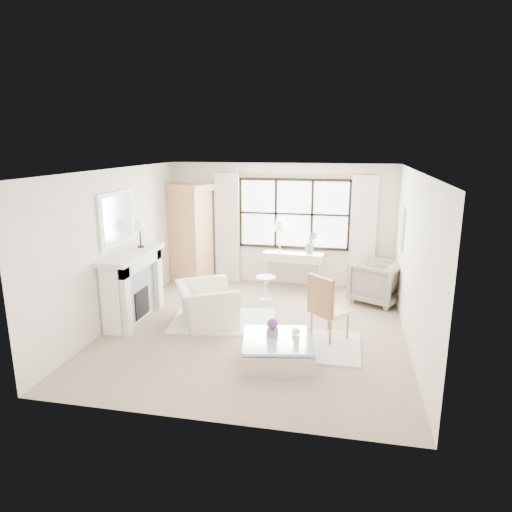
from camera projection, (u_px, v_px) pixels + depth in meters
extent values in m
plane|color=gray|center=(256.00, 329.00, 7.88)|extent=(5.50, 5.50, 0.00)
plane|color=white|center=(256.00, 170.00, 7.22)|extent=(5.50, 5.50, 0.00)
plane|color=white|center=(280.00, 224.00, 10.17)|extent=(5.00, 0.00, 5.00)
plane|color=white|center=(205.00, 312.00, 4.94)|extent=(5.00, 0.00, 5.00)
plane|color=silver|center=(117.00, 246.00, 8.03)|extent=(0.00, 5.50, 5.50)
plane|color=silver|center=(413.00, 261.00, 7.07)|extent=(0.00, 5.50, 5.50)
cube|color=white|center=(294.00, 214.00, 10.03)|extent=(2.40, 0.02, 1.50)
cylinder|color=#AD803C|center=(294.00, 174.00, 9.76)|extent=(3.30, 0.04, 0.04)
cube|color=beige|center=(227.00, 228.00, 10.33)|extent=(0.55, 0.10, 2.47)
cube|color=white|center=(363.00, 234.00, 9.75)|extent=(0.55, 0.10, 2.47)
cube|color=silver|center=(131.00, 288.00, 8.18)|extent=(0.34, 1.50, 1.18)
cube|color=#AFAFB6|center=(140.00, 292.00, 8.16)|extent=(0.03, 1.22, 0.97)
cube|color=black|center=(141.00, 303.00, 8.21)|extent=(0.06, 0.52, 0.50)
cube|color=silver|center=(131.00, 254.00, 8.02)|extent=(0.58, 1.66, 0.08)
cube|color=white|center=(116.00, 219.00, 7.91)|extent=(0.05, 1.15, 0.95)
cube|color=silver|center=(118.00, 219.00, 7.90)|extent=(0.02, 1.00, 0.80)
cube|color=white|center=(401.00, 228.00, 8.64)|extent=(0.04, 0.62, 0.82)
cube|color=beige|center=(400.00, 228.00, 8.65)|extent=(0.01, 0.52, 0.72)
cylinder|color=black|center=(141.00, 246.00, 8.36)|extent=(0.12, 0.12, 0.03)
cylinder|color=black|center=(140.00, 238.00, 8.32)|extent=(0.03, 0.03, 0.30)
cone|color=beige|center=(140.00, 225.00, 8.26)|extent=(0.22, 0.22, 0.18)
cube|color=tan|center=(187.00, 236.00, 10.39)|extent=(1.15, 0.92, 2.10)
cube|color=tan|center=(186.00, 187.00, 10.11)|extent=(1.30, 1.06, 0.14)
cube|color=silver|center=(294.00, 258.00, 9.97)|extent=(1.27, 0.52, 0.14)
cube|color=silver|center=(294.00, 254.00, 9.94)|extent=(1.33, 0.56, 0.06)
cylinder|color=#BC8D41|center=(280.00, 251.00, 10.01)|extent=(0.14, 0.14, 0.03)
cylinder|color=#BC8D41|center=(280.00, 240.00, 9.95)|extent=(0.02, 0.02, 0.46)
cone|color=#F0E1C4|center=(280.00, 225.00, 9.87)|extent=(0.28, 0.28, 0.22)
imported|color=#5B744D|center=(311.00, 242.00, 9.80)|extent=(0.29, 0.25, 0.48)
cylinder|color=white|center=(266.00, 300.00, 9.29)|extent=(0.26, 0.26, 0.03)
cylinder|color=white|center=(266.00, 289.00, 9.23)|extent=(0.06, 0.06, 0.44)
cylinder|color=silver|center=(266.00, 277.00, 9.17)|extent=(0.40, 0.40, 0.03)
cube|color=white|center=(223.00, 321.00, 8.19)|extent=(1.96, 1.50, 0.03)
cube|color=silver|center=(307.00, 345.00, 7.22)|extent=(1.66, 1.25, 0.03)
imported|color=white|center=(206.00, 304.00, 8.03)|extent=(1.38, 1.43, 0.72)
imported|color=gray|center=(377.00, 282.00, 9.10)|extent=(1.24, 1.23, 0.84)
cube|color=silver|center=(330.00, 312.00, 7.37)|extent=(0.66, 0.66, 0.07)
cube|color=#9F6F43|center=(321.00, 296.00, 7.16)|extent=(0.39, 0.35, 0.60)
cube|color=white|center=(278.00, 353.00, 6.63)|extent=(1.16, 1.16, 0.32)
cube|color=silver|center=(278.00, 340.00, 6.58)|extent=(1.16, 1.16, 0.04)
cube|color=slate|center=(272.00, 332.00, 6.66)|extent=(0.15, 0.15, 0.11)
sphere|color=#583079|center=(272.00, 324.00, 6.63)|extent=(0.16, 0.16, 0.16)
cylinder|color=beige|center=(296.00, 339.00, 6.42)|extent=(0.08, 0.08, 0.12)
imported|color=white|center=(296.00, 331.00, 6.69)|extent=(0.17, 0.17, 0.14)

